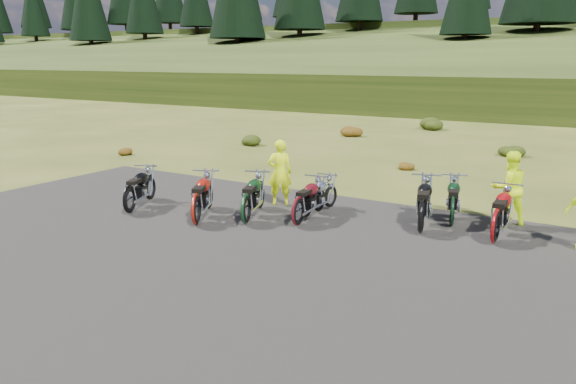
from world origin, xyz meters
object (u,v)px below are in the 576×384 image
Objects in this scene: motorcycle_7 at (451,227)px; motorcycle_3 at (305,220)px; person_middle at (280,173)px; motorcycle_0 at (130,214)px.

motorcycle_3 is at bearing 97.03° from motorcycle_7.
person_middle is at bearing 80.94° from motorcycle_7.
motorcycle_7 is 4.96m from person_middle.
motorcycle_3 is 0.93× the size of motorcycle_7.
motorcycle_7 is (3.48, 1.38, 0.00)m from motorcycle_3.
motorcycle_3 is at bearing -88.10° from motorcycle_0.
motorcycle_0 is at bearing 98.62° from motorcycle_7.
motorcycle_0 is at bearing 117.05° from motorcycle_3.
person_middle reaches higher than motorcycle_3.
motorcycle_0 is 8.57m from motorcycle_7.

